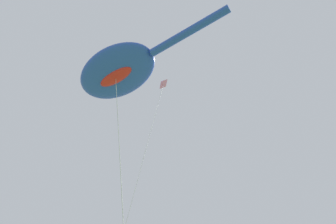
# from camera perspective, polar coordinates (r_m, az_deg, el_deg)

# --- Properties ---
(big_show_kite) EXTENTS (3.06, 8.95, 18.38)m
(big_show_kite) POSITION_cam_1_polar(r_m,az_deg,el_deg) (18.95, -7.88, 6.78)
(big_show_kite) COLOR blue
(big_show_kite) RESTS_ON ground
(small_kite_delta_white) EXTENTS (1.33, 3.48, 22.52)m
(small_kite_delta_white) POSITION_cam_1_polar(r_m,az_deg,el_deg) (21.96, -2.00, -0.05)
(small_kite_delta_white) COLOR pink
(small_kite_delta_white) RESTS_ON ground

